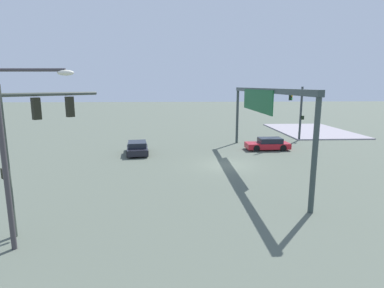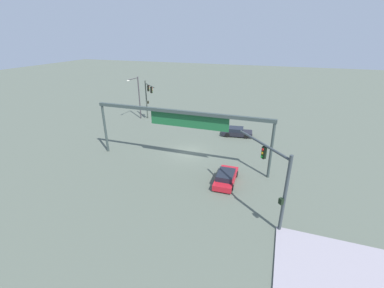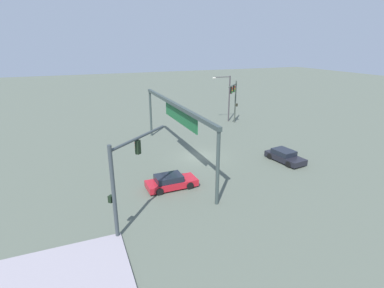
# 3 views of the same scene
# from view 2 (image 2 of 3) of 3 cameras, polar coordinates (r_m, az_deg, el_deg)

# --- Properties ---
(ground_plane) EXTENTS (196.89, 196.89, 0.00)m
(ground_plane) POSITION_cam_2_polar(r_m,az_deg,el_deg) (31.70, -0.79, -1.94)
(ground_plane) COLOR #555E51
(traffic_signal_near_corner) EXTENTS (4.18, 4.84, 6.25)m
(traffic_signal_near_corner) POSITION_cam_2_polar(r_m,az_deg,el_deg) (19.62, 18.03, -6.48)
(traffic_signal_near_corner) COLOR #333C3F
(traffic_signal_near_corner) RESTS_ON ground
(traffic_signal_opposite_side) EXTENTS (3.29, 3.41, 6.43)m
(traffic_signal_opposite_side) POSITION_cam_2_polar(r_m,az_deg,el_deg) (43.49, -9.76, 10.80)
(traffic_signal_opposite_side) COLOR #3C443C
(traffic_signal_opposite_side) RESTS_ON ground
(streetlamp_curved_arm) EXTENTS (0.45, 2.97, 7.08)m
(streetlamp_curved_arm) POSITION_cam_2_polar(r_m,az_deg,el_deg) (44.21, -11.98, 10.70)
(streetlamp_curved_arm) COLOR #3D383C
(streetlamp_curved_arm) RESTS_ON ground
(overhead_sign_gantry) EXTENTS (19.74, 0.43, 6.18)m
(overhead_sign_gantry) POSITION_cam_2_polar(r_m,az_deg,el_deg) (27.29, -2.32, 5.45)
(overhead_sign_gantry) COLOR #33403E
(overhead_sign_gantry) RESTS_ON ground
(sedan_car_approaching) EXTENTS (4.43, 2.39, 1.21)m
(sedan_car_approaching) POSITION_cam_2_polar(r_m,az_deg,el_deg) (37.33, 9.88, 2.67)
(sedan_car_approaching) COLOR black
(sedan_car_approaching) RESTS_ON ground
(sedan_car_waiting_far) EXTENTS (1.94, 4.34, 1.21)m
(sedan_car_waiting_far) POSITION_cam_2_polar(r_m,az_deg,el_deg) (25.57, 7.55, -7.36)
(sedan_car_waiting_far) COLOR #B51A25
(sedan_car_waiting_far) RESTS_ON ground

